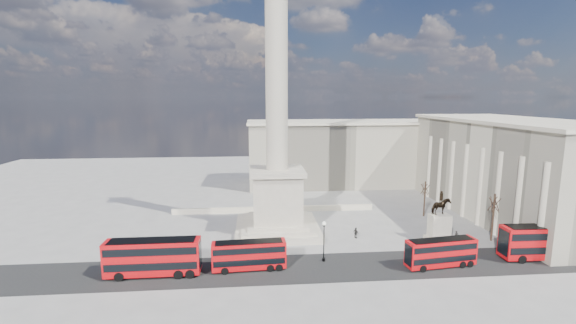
{
  "coord_description": "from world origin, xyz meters",
  "views": [
    {
      "loc": [
        -3.66,
        -58.15,
        22.63
      ],
      "look_at": [
        1.74,
        3.7,
        12.17
      ],
      "focal_mm": 24.0,
      "sensor_mm": 36.0,
      "label": 1
    }
  ],
  "objects_px": {
    "red_bus_a": "(154,257)",
    "red_bus_d": "(545,242)",
    "victorian_lamp": "(324,238)",
    "pedestrian_walking": "(456,236)",
    "pedestrian_crossing": "(356,233)",
    "red_bus_c": "(441,252)",
    "pedestrian_standing": "(512,245)",
    "equestrian_statue": "(440,223)",
    "nelsons_column": "(277,156)",
    "red_bus_b": "(250,255)"
  },
  "relations": [
    {
      "from": "pedestrian_walking",
      "to": "red_bus_d",
      "type": "bearing_deg",
      "value": -43.94
    },
    {
      "from": "red_bus_c",
      "to": "red_bus_d",
      "type": "relative_size",
      "value": 0.81
    },
    {
      "from": "nelsons_column",
      "to": "pedestrian_walking",
      "type": "relative_size",
      "value": 27.78
    },
    {
      "from": "nelsons_column",
      "to": "victorian_lamp",
      "type": "relative_size",
      "value": 8.66
    },
    {
      "from": "nelsons_column",
      "to": "red_bus_a",
      "type": "height_order",
      "value": "nelsons_column"
    },
    {
      "from": "red_bus_a",
      "to": "pedestrian_crossing",
      "type": "xyz_separation_m",
      "value": [
        29.24,
        10.84,
        -1.63
      ]
    },
    {
      "from": "pedestrian_walking",
      "to": "pedestrian_crossing",
      "type": "height_order",
      "value": "pedestrian_walking"
    },
    {
      "from": "victorian_lamp",
      "to": "red_bus_a",
      "type": "bearing_deg",
      "value": -173.78
    },
    {
      "from": "red_bus_d",
      "to": "pedestrian_standing",
      "type": "distance_m",
      "value": 4.55
    },
    {
      "from": "nelsons_column",
      "to": "red_bus_d",
      "type": "relative_size",
      "value": 4.1
    },
    {
      "from": "nelsons_column",
      "to": "red_bus_d",
      "type": "bearing_deg",
      "value": -22.17
    },
    {
      "from": "nelsons_column",
      "to": "pedestrian_crossing",
      "type": "height_order",
      "value": "nelsons_column"
    },
    {
      "from": "victorian_lamp",
      "to": "pedestrian_walking",
      "type": "distance_m",
      "value": 23.01
    },
    {
      "from": "pedestrian_walking",
      "to": "pedestrian_standing",
      "type": "xyz_separation_m",
      "value": [
        6.73,
        -3.82,
        -0.14
      ]
    },
    {
      "from": "equestrian_statue",
      "to": "pedestrian_crossing",
      "type": "distance_m",
      "value": 13.29
    },
    {
      "from": "red_bus_b",
      "to": "red_bus_c",
      "type": "bearing_deg",
      "value": -6.36
    },
    {
      "from": "red_bus_b",
      "to": "red_bus_d",
      "type": "bearing_deg",
      "value": -3.65
    },
    {
      "from": "victorian_lamp",
      "to": "equestrian_statue",
      "type": "bearing_deg",
      "value": 17.69
    },
    {
      "from": "red_bus_a",
      "to": "red_bus_d",
      "type": "height_order",
      "value": "red_bus_d"
    },
    {
      "from": "red_bus_c",
      "to": "pedestrian_walking",
      "type": "distance_m",
      "value": 10.94
    },
    {
      "from": "pedestrian_crossing",
      "to": "red_bus_a",
      "type": "bearing_deg",
      "value": 77.95
    },
    {
      "from": "red_bus_b",
      "to": "nelsons_column",
      "type": "bearing_deg",
      "value": 69.58
    },
    {
      "from": "red_bus_d",
      "to": "pedestrian_crossing",
      "type": "bearing_deg",
      "value": 158.42
    },
    {
      "from": "victorian_lamp",
      "to": "equestrian_statue",
      "type": "xyz_separation_m",
      "value": [
        19.8,
        6.31,
        -0.58
      ]
    },
    {
      "from": "nelsons_column",
      "to": "victorian_lamp",
      "type": "distance_m",
      "value": 17.14
    },
    {
      "from": "nelsons_column",
      "to": "equestrian_statue",
      "type": "relative_size",
      "value": 6.15
    },
    {
      "from": "red_bus_a",
      "to": "red_bus_d",
      "type": "xyz_separation_m",
      "value": [
        53.61,
        0.46,
        0.05
      ]
    },
    {
      "from": "pedestrian_crossing",
      "to": "red_bus_b",
      "type": "bearing_deg",
      "value": 88.35
    },
    {
      "from": "equestrian_statue",
      "to": "red_bus_c",
      "type": "bearing_deg",
      "value": -114.85
    },
    {
      "from": "victorian_lamp",
      "to": "pedestrian_crossing",
      "type": "xyz_separation_m",
      "value": [
        6.81,
        8.39,
        -2.5
      ]
    },
    {
      "from": "red_bus_d",
      "to": "equestrian_statue",
      "type": "bearing_deg",
      "value": 145.39
    },
    {
      "from": "red_bus_a",
      "to": "victorian_lamp",
      "type": "distance_m",
      "value": 22.58
    },
    {
      "from": "red_bus_c",
      "to": "pedestrian_standing",
      "type": "distance_m",
      "value": 14.38
    },
    {
      "from": "red_bus_c",
      "to": "pedestrian_standing",
      "type": "relative_size",
      "value": 6.48
    },
    {
      "from": "red_bus_a",
      "to": "pedestrian_walking",
      "type": "relative_size",
      "value": 6.61
    },
    {
      "from": "pedestrian_walking",
      "to": "red_bus_b",
      "type": "bearing_deg",
      "value": -172.16
    },
    {
      "from": "pedestrian_crossing",
      "to": "pedestrian_standing",
      "type": "bearing_deg",
      "value": -139.54
    },
    {
      "from": "red_bus_b",
      "to": "equestrian_statue",
      "type": "height_order",
      "value": "equestrian_statue"
    },
    {
      "from": "victorian_lamp",
      "to": "pedestrian_walking",
      "type": "relative_size",
      "value": 3.21
    },
    {
      "from": "red_bus_a",
      "to": "pedestrian_crossing",
      "type": "distance_m",
      "value": 31.22
    },
    {
      "from": "pedestrian_standing",
      "to": "red_bus_c",
      "type": "bearing_deg",
      "value": -5.38
    },
    {
      "from": "red_bus_c",
      "to": "pedestrian_standing",
      "type": "bearing_deg",
      "value": 11.79
    },
    {
      "from": "nelsons_column",
      "to": "pedestrian_walking",
      "type": "bearing_deg",
      "value": -15.38
    },
    {
      "from": "red_bus_a",
      "to": "pedestrian_walking",
      "type": "bearing_deg",
      "value": 9.73
    },
    {
      "from": "equestrian_statue",
      "to": "pedestrian_walking",
      "type": "relative_size",
      "value": 4.51
    },
    {
      "from": "victorian_lamp",
      "to": "red_bus_b",
      "type": "bearing_deg",
      "value": -170.27
    },
    {
      "from": "red_bus_b",
      "to": "pedestrian_crossing",
      "type": "xyz_separation_m",
      "value": [
        17.07,
        10.15,
        -1.17
      ]
    },
    {
      "from": "red_bus_c",
      "to": "victorian_lamp",
      "type": "relative_size",
      "value": 1.7
    },
    {
      "from": "pedestrian_walking",
      "to": "nelsons_column",
      "type": "bearing_deg",
      "value": 160.09
    },
    {
      "from": "nelsons_column",
      "to": "pedestrian_crossing",
      "type": "relative_size",
      "value": 28.05
    }
  ]
}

